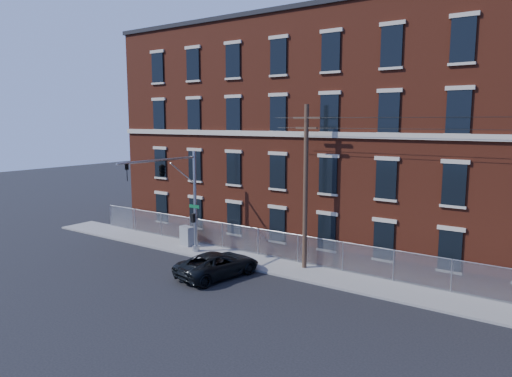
{
  "coord_description": "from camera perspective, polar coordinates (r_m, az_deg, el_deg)",
  "views": [
    {
      "loc": [
        15.41,
        -19.05,
        9.14
      ],
      "look_at": [
        -0.55,
        4.0,
        5.06
      ],
      "focal_mm": 32.66,
      "sensor_mm": 36.0,
      "label": 1
    }
  ],
  "objects": [
    {
      "name": "ground",
      "position": [
        26.15,
        -4.1,
        -12.19
      ],
      "size": [
        140.0,
        140.0,
        0.0
      ],
      "primitive_type": "plane",
      "color": "black",
      "rests_on": "ground"
    },
    {
      "name": "utility_cabinet",
      "position": [
        34.5,
        -8.47,
        -5.76
      ],
      "size": [
        1.22,
        0.81,
        1.41
      ],
      "primitive_type": "cube",
      "rotation": [
        0.0,
        0.0,
        -0.23
      ],
      "color": "slate",
      "rests_on": "sidewalk"
    },
    {
      "name": "sidewalk",
      "position": [
        25.93,
        25.52,
        -13.05
      ],
      "size": [
        65.0,
        3.0,
        0.12
      ],
      "primitive_type": "cube",
      "color": "gray",
      "rests_on": "ground"
    },
    {
      "name": "pickup_truck",
      "position": [
        27.95,
        -4.69,
        -9.24
      ],
      "size": [
        3.43,
        5.67,
        1.47
      ],
      "primitive_type": "imported",
      "rotation": [
        0.0,
        0.0,
        2.94
      ],
      "color": "black",
      "rests_on": "ground"
    },
    {
      "name": "traffic_signal_mast",
      "position": [
        30.39,
        -10.47,
        1.05
      ],
      "size": [
        0.9,
        6.75,
        7.0
      ],
      "color": "#9EA0A5",
      "rests_on": "ground"
    },
    {
      "name": "chain_link_fence",
      "position": [
        26.82,
        26.12,
        -10.13
      ],
      "size": [
        59.06,
        0.06,
        1.85
      ],
      "color": "#A5A8AD",
      "rests_on": "ground"
    },
    {
      "name": "utility_pole_near",
      "position": [
        28.32,
        6.09,
        0.52
      ],
      "size": [
        1.8,
        0.28,
        10.0
      ],
      "color": "#4C3526",
      "rests_on": "ground"
    }
  ]
}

